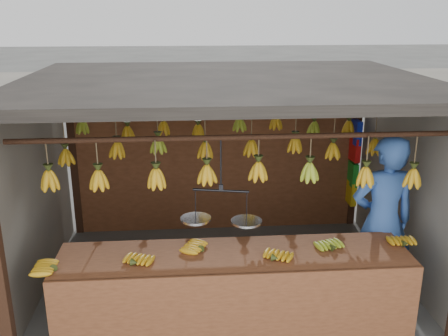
{
  "coord_description": "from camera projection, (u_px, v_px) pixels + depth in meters",
  "views": [
    {
      "loc": [
        -0.44,
        -5.28,
        3.09
      ],
      "look_at": [
        0.0,
        0.3,
        1.3
      ],
      "focal_mm": 40.0,
      "sensor_mm": 36.0,
      "label": 1
    }
  ],
  "objects": [
    {
      "name": "ground",
      "position": [
        226.0,
        279.0,
        5.98
      ],
      "size": [
        80.0,
        80.0,
        0.0
      ],
      "primitive_type": "plane",
      "color": "#5B5B57"
    },
    {
      "name": "stall",
      "position": [
        224.0,
        111.0,
        5.69
      ],
      "size": [
        4.3,
        3.3,
        2.4
      ],
      "color": "black",
      "rests_on": "ground"
    },
    {
      "name": "counter",
      "position": [
        236.0,
        280.0,
        4.6
      ],
      "size": [
        3.47,
        0.75,
        0.96
      ],
      "color": "brown",
      "rests_on": "ground"
    },
    {
      "name": "hanging_bananas",
      "position": [
        226.0,
        148.0,
        5.5
      ],
      "size": [
        3.62,
        2.24,
        0.39
      ],
      "color": "#CA8F15",
      "rests_on": "ground"
    },
    {
      "name": "balance_scale",
      "position": [
        221.0,
        216.0,
        4.64
      ],
      "size": [
        0.75,
        0.38,
        0.81
      ],
      "color": "black",
      "rests_on": "ground"
    },
    {
      "name": "vendor",
      "position": [
        382.0,
        222.0,
        5.24
      ],
      "size": [
        0.72,
        0.5,
        1.9
      ],
      "primitive_type": "imported",
      "rotation": [
        0.0,
        0.0,
        3.2
      ],
      "color": "#3359A5",
      "rests_on": "ground"
    },
    {
      "name": "bag_bundles",
      "position": [
        354.0,
        162.0,
        7.1
      ],
      "size": [
        0.08,
        0.26,
        1.24
      ],
      "color": "#1426BF",
      "rests_on": "ground"
    }
  ]
}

